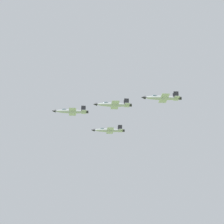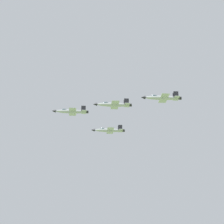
{
  "view_description": "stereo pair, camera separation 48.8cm",
  "coord_description": "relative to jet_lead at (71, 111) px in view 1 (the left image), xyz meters",
  "views": [
    {
      "loc": [
        -207.92,
        -93.54,
        15.7
      ],
      "look_at": [
        -19.08,
        -13.26,
        92.48
      ],
      "focal_mm": 73.57,
      "sensor_mm": 36.0,
      "label": 1
    },
    {
      "loc": [
        -207.73,
        -93.99,
        15.7
      ],
      "look_at": [
        -19.08,
        -13.26,
        92.48
      ],
      "focal_mm": 73.57,
      "sensor_mm": 36.0,
      "label": 2
    }
  ],
  "objects": [
    {
      "name": "jet_lead",
      "position": [
        0.0,
        0.0,
        0.0
      ],
      "size": [
        11.29,
        16.74,
        3.83
      ],
      "rotation": [
        0.0,
        0.0,
        2.06
      ],
      "color": "#9EA3A8"
    },
    {
      "name": "jet_left_outer",
      "position": [
        -11.92,
        -50.51,
        -5.35
      ],
      "size": [
        10.91,
        16.28,
        3.68
      ],
      "rotation": [
        0.0,
        0.0,
        2.03
      ],
      "color": "#9EA3A8"
    },
    {
      "name": "jet_left_wingman",
      "position": [
        -5.96,
        -25.26,
        -2.43
      ],
      "size": [
        11.22,
        16.69,
        3.79
      ],
      "rotation": [
        0.0,
        0.0,
        2.04
      ],
      "color": "#9EA3A8"
    },
    {
      "name": "jet_right_wingman",
      "position": [
        23.97,
        -9.95,
        -3.85
      ],
      "size": [
        11.14,
        16.58,
        3.76
      ],
      "rotation": [
        0.0,
        0.0,
        2.04
      ],
      "color": "#9EA3A8"
    }
  ]
}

